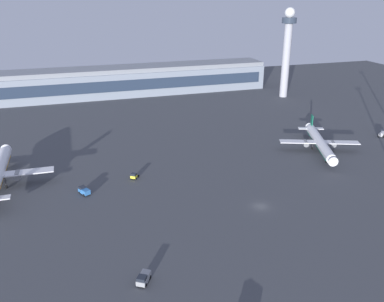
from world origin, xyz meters
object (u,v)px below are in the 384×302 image
(pushback_tug, at_px, (134,176))
(airplane_mid_apron, at_px, (320,142))
(baggage_tractor, at_px, (84,191))
(fuel_truck, at_px, (382,133))
(control_tower, at_px, (287,47))
(cargo_loader, at_px, (144,278))

(pushback_tug, bearing_deg, airplane_mid_apron, -141.06)
(airplane_mid_apron, bearing_deg, baggage_tractor, 26.68)
(airplane_mid_apron, xyz_separation_m, fuel_truck, (36.10, 7.07, -2.39))
(control_tower, height_order, baggage_tractor, control_tower)
(control_tower, xyz_separation_m, airplane_mid_apron, (-30.75, -81.92, -24.38))
(fuel_truck, height_order, baggage_tractor, fuel_truck)
(control_tower, xyz_separation_m, cargo_loader, (-110.43, -136.47, -26.96))
(control_tower, distance_m, pushback_tug, 136.33)
(airplane_mid_apron, relative_size, cargo_loader, 8.20)
(fuel_truck, bearing_deg, cargo_loader, -98.31)
(airplane_mid_apron, distance_m, cargo_loader, 96.60)
(pushback_tug, height_order, fuel_truck, fuel_truck)
(control_tower, bearing_deg, baggage_tractor, -142.75)
(control_tower, xyz_separation_m, pushback_tug, (-103.22, -84.85, -27.07))
(fuel_truck, relative_size, baggage_tractor, 1.38)
(control_tower, relative_size, airplane_mid_apron, 1.33)
(airplane_mid_apron, bearing_deg, cargo_loader, 55.28)
(airplane_mid_apron, relative_size, pushback_tug, 10.53)
(pushback_tug, relative_size, baggage_tractor, 0.77)
(airplane_mid_apron, bearing_deg, control_tower, -89.69)
(airplane_mid_apron, height_order, pushback_tug, airplane_mid_apron)
(cargo_loader, bearing_deg, baggage_tractor, -46.28)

